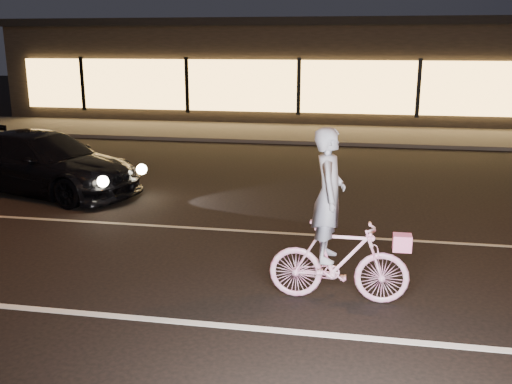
# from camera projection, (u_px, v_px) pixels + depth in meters

# --- Properties ---
(ground) EXTENTS (90.00, 90.00, 0.00)m
(ground) POSITION_uv_depth(u_px,v_px,m) (189.00, 272.00, 8.38)
(ground) COLOR black
(ground) RESTS_ON ground
(lane_stripe_near) EXTENTS (60.00, 0.12, 0.01)m
(lane_stripe_near) POSITION_uv_depth(u_px,v_px,m) (154.00, 319.00, 6.95)
(lane_stripe_near) COLOR silver
(lane_stripe_near) RESTS_ON ground
(lane_stripe_far) EXTENTS (60.00, 0.10, 0.01)m
(lane_stripe_far) POSITION_uv_depth(u_px,v_px,m) (221.00, 229.00, 10.28)
(lane_stripe_far) COLOR gray
(lane_stripe_far) RESTS_ON ground
(sidewalk) EXTENTS (30.00, 4.00, 0.12)m
(sidewalk) POSITION_uv_depth(u_px,v_px,m) (293.00, 133.00, 20.73)
(sidewalk) COLOR #383533
(sidewalk) RESTS_ON ground
(storefront) EXTENTS (25.40, 8.42, 4.20)m
(storefront) POSITION_uv_depth(u_px,v_px,m) (309.00, 68.00, 25.88)
(storefront) COLOR black
(storefront) RESTS_ON ground
(cyclist) EXTENTS (1.81, 0.62, 2.28)m
(cyclist) POSITION_uv_depth(u_px,v_px,m) (336.00, 242.00, 7.29)
(cyclist) COLOR #E84AA3
(cyclist) RESTS_ON ground
(sedan) EXTENTS (4.99, 3.10, 1.35)m
(sedan) POSITION_uv_depth(u_px,v_px,m) (44.00, 163.00, 12.70)
(sedan) COLOR black
(sedan) RESTS_ON ground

